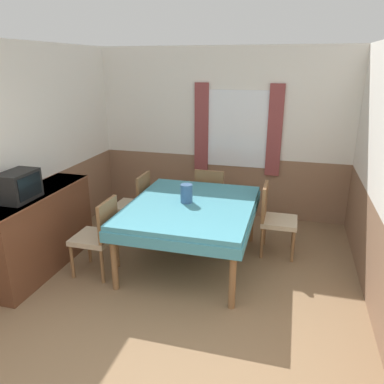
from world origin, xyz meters
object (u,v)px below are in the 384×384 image
chair_right_far (274,217)px  tv (19,186)px  sideboard (39,231)px  vase (186,193)px  chair_left_far (135,203)px  chair_head_window (211,196)px  chair_left_near (99,234)px  dining_table (191,212)px

chair_right_far → tv: (-2.62, -1.36, 0.61)m
sideboard → vase: 1.78m
chair_left_far → sideboard: (-0.73, -1.13, -0.01)m
chair_right_far → chair_head_window: bearing=-121.0°
chair_head_window → chair_right_far: bearing=-31.0°
chair_left_near → chair_left_far: 1.05m
sideboard → chair_left_near: bearing=6.0°
chair_left_near → chair_head_window: same height
tv → vase: 1.84m
dining_table → chair_left_far: chair_left_far is taller
chair_left_far → vase: 1.08m
chair_left_far → tv: bearing=152.1°
sideboard → vase: (1.62, 0.64, 0.40)m
chair_left_near → chair_head_window: 1.88m
chair_right_far → chair_left_far: same height
dining_table → chair_head_window: 1.11m
chair_right_far → chair_left_far: size_ratio=1.00×
sideboard → tv: (0.01, -0.23, 0.63)m
tv → chair_right_far: bearing=27.4°
chair_right_far → tv: tv is taller
chair_left_near → tv: (-0.72, -0.31, 0.61)m
dining_table → tv: 1.92m
chair_left_near → tv: tv is taller
dining_table → sideboard: size_ratio=1.10×
chair_left_near → vase: size_ratio=4.11×
chair_right_far → tv: bearing=-62.6°
chair_left_far → sideboard: 1.34m
dining_table → sideboard: (-1.69, -0.60, -0.19)m
chair_left_near → chair_right_far: same height
chair_right_far → chair_left_far: bearing=-90.0°
chair_left_near → vase: (0.89, 0.56, 0.38)m
chair_left_near → chair_left_far: (0.00, 1.05, 0.00)m
chair_left_far → vase: bearing=-118.7°
dining_table → vase: (-0.07, 0.04, 0.21)m
chair_head_window → sideboard: 2.39m
chair_left_near → vase: 1.12m
dining_table → chair_right_far: (0.95, 0.52, -0.17)m
chair_left_near → chair_right_far: bearing=-61.2°
chair_left_near → tv: size_ratio=2.15×
chair_left_far → chair_left_near: bearing=-180.0°
vase → chair_left_far: bearing=151.3°
chair_head_window → chair_left_far: (-0.95, -0.57, 0.00)m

